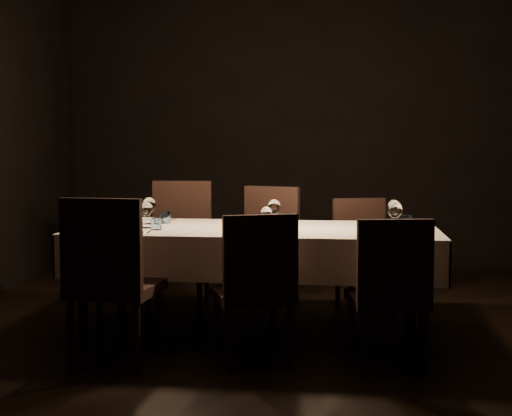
# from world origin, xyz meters

# --- Properties ---
(room) EXTENTS (5.01, 6.01, 3.01)m
(room) POSITION_xyz_m (0.00, 0.00, 1.50)
(room) COLOR black
(room) RESTS_ON ground
(dining_table) EXTENTS (2.52, 1.12, 0.76)m
(dining_table) POSITION_xyz_m (0.00, 0.00, 0.69)
(dining_table) COLOR black
(dining_table) RESTS_ON ground
(chair_near_left) EXTENTS (0.53, 0.53, 1.03)m
(chair_near_left) POSITION_xyz_m (-0.77, -0.87, 0.56)
(chair_near_left) COLOR black
(chair_near_left) RESTS_ON ground
(place_setting_near_left) EXTENTS (0.34, 0.41, 0.18)m
(place_setting_near_left) POSITION_xyz_m (-0.75, -0.22, 0.83)
(place_setting_near_left) COLOR silver
(place_setting_near_left) RESTS_ON dining_table
(chair_near_center) EXTENTS (0.58, 0.58, 0.93)m
(chair_near_center) POSITION_xyz_m (0.09, -0.74, 0.52)
(chair_near_center) COLOR black
(chair_near_center) RESTS_ON ground
(place_setting_near_center) EXTENTS (0.30, 0.39, 0.16)m
(place_setting_near_center) POSITION_xyz_m (0.09, -0.22, 0.82)
(place_setting_near_center) COLOR silver
(place_setting_near_center) RESTS_ON dining_table
(chair_near_right) EXTENTS (0.51, 0.51, 0.92)m
(chair_near_right) POSITION_xyz_m (0.89, -0.73, 0.51)
(chair_near_right) COLOR black
(chair_near_right) RESTS_ON ground
(place_setting_near_right) EXTENTS (0.38, 0.42, 0.20)m
(place_setting_near_right) POSITION_xyz_m (0.96, -0.22, 0.84)
(place_setting_near_right) COLOR silver
(place_setting_near_right) RESTS_ON dining_table
(chair_far_left) EXTENTS (0.53, 0.53, 1.04)m
(chair_far_left) POSITION_xyz_m (-0.75, 0.84, 0.57)
(chair_far_left) COLOR black
(chair_far_left) RESTS_ON ground
(place_setting_far_left) EXTENTS (0.37, 0.42, 0.20)m
(place_setting_far_left) POSITION_xyz_m (-0.80, 0.22, 0.84)
(place_setting_far_left) COLOR silver
(place_setting_far_left) RESTS_ON dining_table
(chair_far_center) EXTENTS (0.61, 0.61, 1.00)m
(chair_far_center) POSITION_xyz_m (-0.02, 0.80, 0.55)
(chair_far_center) COLOR black
(chair_far_center) RESTS_ON ground
(place_setting_far_center) EXTENTS (0.35, 0.41, 0.19)m
(place_setting_far_center) POSITION_xyz_m (0.12, 0.22, 0.84)
(place_setting_far_center) COLOR silver
(place_setting_far_center) RESTS_ON dining_table
(chair_far_right) EXTENTS (0.54, 0.54, 0.91)m
(chair_far_right) POSITION_xyz_m (0.77, 0.83, 0.50)
(chair_far_right) COLOR black
(chair_far_right) RESTS_ON ground
(place_setting_far_right) EXTENTS (0.36, 0.42, 0.20)m
(place_setting_far_right) POSITION_xyz_m (0.97, 0.22, 0.84)
(place_setting_far_right) COLOR silver
(place_setting_far_right) RESTS_ON dining_table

